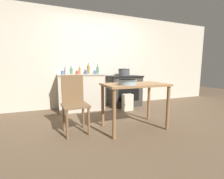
% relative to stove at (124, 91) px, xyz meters
% --- Properties ---
extents(ground_plane, '(14.00, 14.00, 0.00)m').
position_rel_stove_xyz_m(ground_plane, '(-0.67, -1.25, -0.43)').
color(ground_plane, brown).
extents(wall_back, '(8.00, 0.07, 2.55)m').
position_rel_stove_xyz_m(wall_back, '(-0.67, 0.33, 0.85)').
color(wall_back, beige).
rests_on(wall_back, ground_plane).
extents(counter_cabinet, '(1.13, 0.61, 0.91)m').
position_rel_stove_xyz_m(counter_cabinet, '(-1.22, 0.00, 0.03)').
color(counter_cabinet, beige).
rests_on(counter_cabinet, ground_plane).
extents(stove, '(0.90, 0.63, 0.85)m').
position_rel_stove_xyz_m(stove, '(0.00, 0.00, 0.00)').
color(stove, '#38332D').
rests_on(stove, ground_plane).
extents(work_table, '(1.08, 0.65, 0.79)m').
position_rel_stove_xyz_m(work_table, '(-0.55, -1.56, 0.23)').
color(work_table, '#997047').
rests_on(work_table, ground_plane).
extents(chair, '(0.43, 0.43, 0.94)m').
position_rel_stove_xyz_m(chair, '(-1.55, -1.35, 0.08)').
color(chair, brown).
rests_on(chair, ground_plane).
extents(flour_sack, '(0.25, 0.17, 0.41)m').
position_rel_stove_xyz_m(flour_sack, '(-0.14, -0.50, -0.22)').
color(flour_sack, beige).
rests_on(flour_sack, ground_plane).
extents(stock_pot, '(0.32, 0.32, 0.22)m').
position_rel_stove_xyz_m(stock_pot, '(-0.03, -0.03, 0.52)').
color(stock_pot, '#4C4C51').
rests_on(stock_pot, stove).
extents(mixing_bowl_large, '(0.31, 0.31, 0.08)m').
position_rel_stove_xyz_m(mixing_bowl_large, '(-0.76, -1.69, 0.41)').
color(mixing_bowl_large, '#93A8B2').
rests_on(mixing_bowl_large, work_table).
extents(bottle_far_left, '(0.07, 0.07, 0.24)m').
position_rel_stove_xyz_m(bottle_far_left, '(-0.76, 0.05, 0.58)').
color(bottle_far_left, '#517F5B').
rests_on(bottle_far_left, counter_cabinet).
extents(bottle_left, '(0.07, 0.07, 0.25)m').
position_rel_stove_xyz_m(bottle_left, '(-1.54, 0.22, 0.58)').
color(bottle_left, silver).
rests_on(bottle_left, counter_cabinet).
extents(bottle_mid_left, '(0.06, 0.06, 0.20)m').
position_rel_stove_xyz_m(bottle_mid_left, '(-1.23, 0.09, 0.56)').
color(bottle_mid_left, olive).
rests_on(bottle_mid_left, counter_cabinet).
extents(bottle_center_left, '(0.08, 0.08, 0.21)m').
position_rel_stove_xyz_m(bottle_center_left, '(-1.43, 0.08, 0.56)').
color(bottle_center_left, '#517F5B').
rests_on(bottle_center_left, counter_cabinet).
extents(bottle_center, '(0.08, 0.08, 0.29)m').
position_rel_stove_xyz_m(bottle_center, '(-0.99, 0.11, 0.59)').
color(bottle_center, olive).
rests_on(bottle_center, counter_cabinet).
extents(cup_center_right, '(0.09, 0.09, 0.09)m').
position_rel_stove_xyz_m(cup_center_right, '(-1.32, -0.21, 0.53)').
color(cup_center_right, '#B74C42').
rests_on(cup_center_right, counter_cabinet).
extents(cup_mid_right, '(0.08, 0.08, 0.09)m').
position_rel_stove_xyz_m(cup_mid_right, '(-0.89, -0.19, 0.53)').
color(cup_mid_right, '#4C6B99').
rests_on(cup_mid_right, counter_cabinet).
extents(cup_right, '(0.07, 0.07, 0.09)m').
position_rel_stove_xyz_m(cup_right, '(-1.10, -0.18, 0.53)').
color(cup_right, '#4C6B99').
rests_on(cup_right, counter_cabinet).
extents(cup_far_right, '(0.08, 0.08, 0.09)m').
position_rel_stove_xyz_m(cup_far_right, '(-1.65, -0.16, 0.53)').
color(cup_far_right, '#4C6B99').
rests_on(cup_far_right, counter_cabinet).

